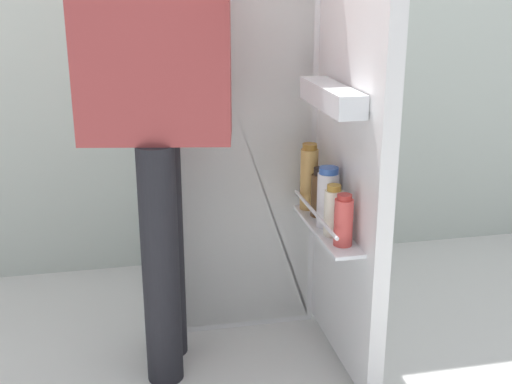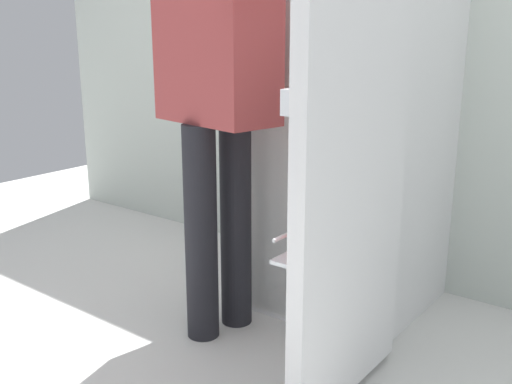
% 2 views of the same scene
% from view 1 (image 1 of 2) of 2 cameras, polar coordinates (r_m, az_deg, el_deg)
% --- Properties ---
extents(ground_plane, '(6.19, 6.19, 0.00)m').
position_cam_1_polar(ground_plane, '(2.39, -0.68, -14.55)').
color(ground_plane, silver).
extents(refrigerator, '(0.66, 1.25, 1.75)m').
position_cam_1_polar(refrigerator, '(2.57, -2.56, 8.80)').
color(refrigerator, white).
rests_on(refrigerator, ground_plane).
extents(person, '(0.56, 0.81, 1.62)m').
position_cam_1_polar(person, '(2.05, -8.42, 9.11)').
color(person, black).
rests_on(person, ground_plane).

